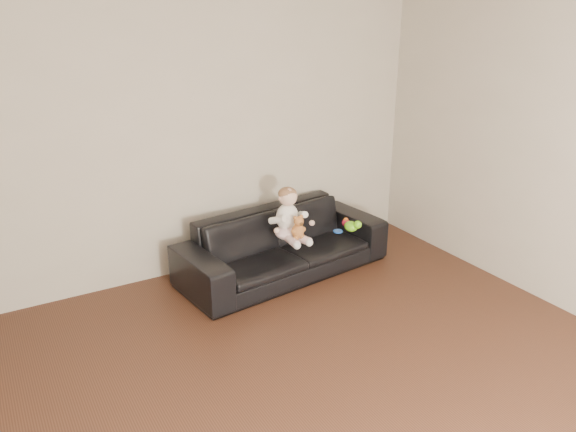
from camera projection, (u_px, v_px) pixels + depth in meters
wall_back at (172, 137)px, 4.87m from camera, size 5.00×0.00×5.00m
sofa at (284, 244)px, 5.22m from camera, size 2.06×1.01×0.58m
baby at (289, 217)px, 5.02m from camera, size 0.33×0.41×0.49m
teddy_bear at (298, 227)px, 4.92m from camera, size 0.13×0.13×0.21m
toy_green at (351, 226)px, 5.25m from camera, size 0.17×0.18×0.10m
toy_rattle at (346, 223)px, 5.37m from camera, size 0.10×0.10×0.08m
toy_blue_disc at (338, 231)px, 5.25m from camera, size 0.11×0.11×0.01m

